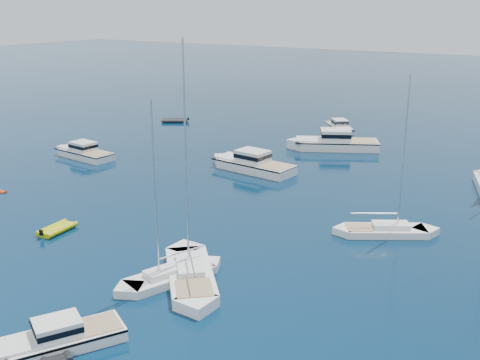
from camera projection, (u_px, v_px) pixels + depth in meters
name	position (u px, v px, depth m)	size (l,w,h in m)	color
ground	(49.00, 304.00, 35.68)	(400.00, 400.00, 0.00)	navy
motor_cruiser_near	(56.00, 348.00, 31.10)	(2.47, 8.06, 2.12)	white
motor_cruiser_centre	(251.00, 170.00, 64.26)	(3.42, 11.18, 2.93)	silver
motor_cruiser_far_l	(83.00, 157.00, 69.66)	(2.88, 9.42, 2.47)	silver
motor_cruiser_distant	(333.00, 149.00, 73.61)	(3.78, 12.36, 3.24)	white
motor_cruiser_horizon	(340.00, 131.00, 83.90)	(2.52, 8.25, 2.17)	silver
sailboat_fore	(170.00, 280.00, 38.72)	(2.25, 8.66, 12.73)	silver
sailboat_mid_r	(191.00, 280.00, 38.80)	(2.90, 11.14, 16.37)	white
sailboat_centre	(386.00, 234.00, 46.41)	(2.33, 8.96, 13.17)	white
tender_yellow	(57.00, 232.00, 46.98)	(1.88, 3.37, 0.95)	#BBC40B
tender_grey_near	(53.00, 354.00, 30.62)	(1.80, 3.21, 0.95)	black
tender_grey_far	(175.00, 122.00, 90.27)	(2.25, 4.20, 0.95)	black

